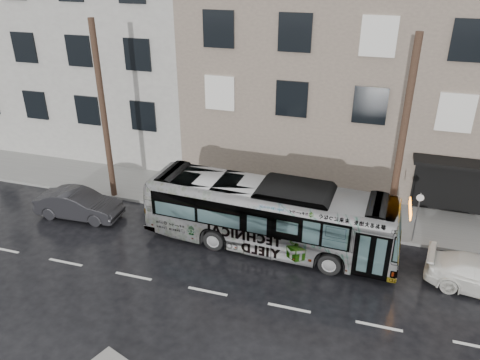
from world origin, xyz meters
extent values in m
plane|color=black|center=(0.00, 0.00, 0.00)|extent=(120.00, 120.00, 0.00)
cube|color=gray|center=(0.00, 4.90, 0.07)|extent=(90.00, 3.60, 0.15)
cube|color=gray|center=(5.00, 12.70, 5.50)|extent=(20.00, 12.00, 11.00)
cube|color=#B1AFA7|center=(-18.00, 14.20, 8.00)|extent=(26.00, 15.00, 16.00)
cylinder|color=#462F23|center=(6.50, 3.30, 4.65)|extent=(0.30, 0.30, 9.00)
cylinder|color=#462F23|center=(-7.50, 3.30, 4.65)|extent=(0.30, 0.30, 9.00)
cylinder|color=slate|center=(7.60, 3.30, 1.35)|extent=(0.06, 0.06, 2.40)
imported|color=#B2B2B2|center=(1.46, 1.28, 1.54)|extent=(11.20, 3.18, 3.08)
imported|color=black|center=(-8.03, 0.99, 0.69)|extent=(4.28, 1.67, 1.39)
camera|label=1|loc=(5.40, -15.83, 11.77)|focal=35.00mm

